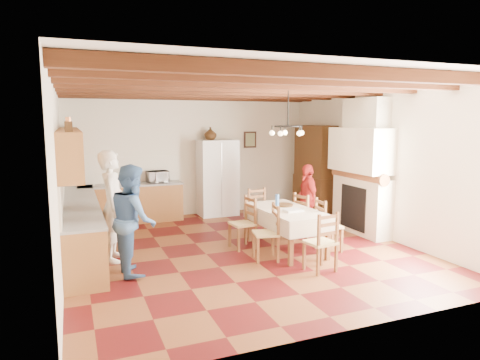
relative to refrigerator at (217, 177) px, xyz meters
The scene contains 31 objects.
floor 3.21m from the refrigerator, 100.34° to the right, with size 6.00×6.50×0.02m, color #4B0D0E.
ceiling 3.70m from the refrigerator, 100.34° to the right, with size 6.00×6.50×0.02m, color white.
wall_back 0.83m from the refrigerator, 155.87° to the left, with size 6.00×0.02×3.00m, color beige.
wall_front 6.32m from the refrigerator, 95.01° to the right, with size 6.00×0.02×3.00m, color beige.
wall_left 4.70m from the refrigerator, 139.75° to the right, with size 0.02×6.50×3.00m, color beige.
wall_right 3.93m from the refrigerator, 50.78° to the right, with size 0.02×6.50×3.00m, color beige.
ceiling_beams 3.64m from the refrigerator, 100.34° to the right, with size 6.00×6.30×0.16m, color #37190B, non-canonical shape.
lower_cabinets_left 3.83m from the refrigerator, 148.86° to the right, with size 0.60×4.30×0.86m, color brown.
lower_cabinets_back 2.16m from the refrigerator, behind, with size 2.30×0.60×0.86m, color brown.
countertop_left 3.80m from the refrigerator, 148.86° to the right, with size 0.62×4.30×0.04m, color gray.
countertop_back 2.10m from the refrigerator, behind, with size 2.34×0.62×0.04m, color gray.
backsplash_left 4.05m from the refrigerator, 150.95° to the right, with size 0.03×4.30×0.60m, color silver.
backsplash_back 2.13m from the refrigerator, behind, with size 2.30×0.03×0.60m, color silver.
upper_cabinets 4.01m from the refrigerator, 149.81° to the right, with size 0.35×4.20×0.70m, color brown.
fireplace 3.58m from the refrigerator, 52.36° to the right, with size 0.56×1.60×2.80m, color beige, non-canonical shape.
wall_picture 1.37m from the refrigerator, 12.21° to the left, with size 0.34×0.03×0.42m, color black.
refrigerator is the anchor object (origin of this frame).
hutch 2.43m from the refrigerator, 25.02° to the right, with size 0.51×1.23×2.22m, color #34200F, non-canonical shape.
dining_table 3.33m from the refrigerator, 86.29° to the right, with size 0.95×1.78×0.77m.
chandelier 3.57m from the refrigerator, 86.29° to the right, with size 0.47×0.47×0.03m, color black.
chair_left_near 3.73m from the refrigerator, 95.70° to the right, with size 0.42×0.40×0.96m, color brown, non-canonical shape.
chair_left_far 2.98m from the refrigerator, 99.41° to the right, with size 0.42×0.40×0.96m, color brown, non-canonical shape.
chair_right_near 3.77m from the refrigerator, 75.81° to the right, with size 0.42×0.40×0.96m, color brown, non-canonical shape.
chair_right_far 3.11m from the refrigerator, 73.56° to the right, with size 0.42×0.40×0.96m, color brown, non-canonical shape.
chair_end_near 4.50m from the refrigerator, 87.41° to the right, with size 0.42×0.40×0.96m, color brown, non-canonical shape.
chair_end_far 2.27m from the refrigerator, 84.92° to the right, with size 0.42×0.40×0.96m, color brown, non-canonical shape.
person_man 3.88m from the refrigerator, 134.99° to the right, with size 0.68×0.45×1.87m, color white.
person_woman_blue 4.29m from the refrigerator, 126.00° to the right, with size 0.83×0.64×1.70m, color #3C6195.
person_woman_red 2.67m from the refrigerator, 63.05° to the right, with size 0.85×0.35×1.45m, color #AC201E.
microwave 1.49m from the refrigerator, behind, with size 0.49×0.33×0.27m, color silver.
fridge_vase 1.10m from the refrigerator, behind, with size 0.30×0.30×0.31m, color #34200F.
Camera 1 is at (-2.82, -7.02, 2.36)m, focal length 32.00 mm.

